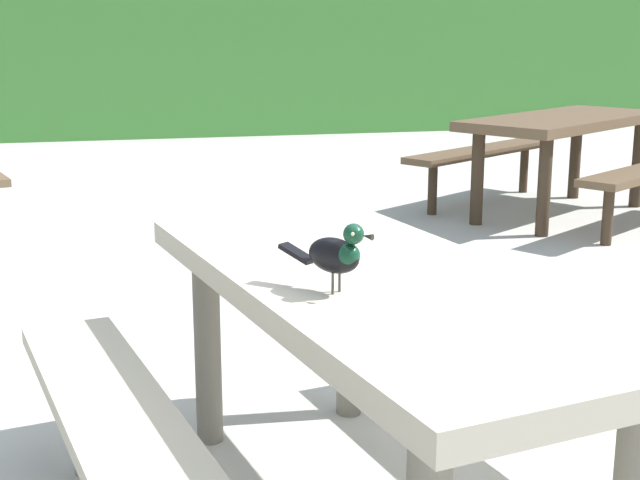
% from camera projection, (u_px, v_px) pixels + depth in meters
% --- Properties ---
extents(hedge_wall, '(28.00, 1.89, 1.83)m').
position_uv_depth(hedge_wall, '(184.00, 61.00, 12.05)').
color(hedge_wall, '#428438').
rests_on(hedge_wall, ground).
extents(picnic_table_foreground, '(1.99, 2.01, 0.74)m').
position_uv_depth(picnic_table_foreground, '(378.00, 339.00, 2.48)').
color(picnic_table_foreground, '#B2A893').
rests_on(picnic_table_foreground, ground).
extents(bird_grackle, '(0.20, 0.24, 0.18)m').
position_uv_depth(bird_grackle, '(337.00, 253.00, 2.24)').
color(bird_grackle, black).
rests_on(bird_grackle, picnic_table_foreground).
extents(picnic_table_mid_right, '(2.35, 2.34, 0.74)m').
position_uv_depth(picnic_table_mid_right, '(563.00, 141.00, 6.66)').
color(picnic_table_mid_right, brown).
rests_on(picnic_table_mid_right, ground).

